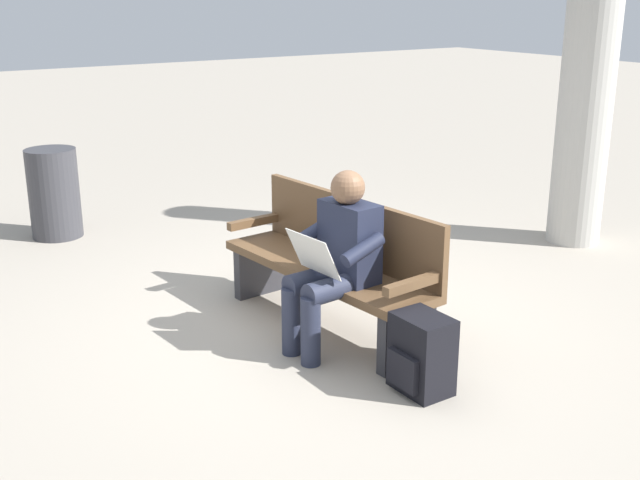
% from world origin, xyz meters
% --- Properties ---
extents(ground_plane, '(40.00, 40.00, 0.00)m').
position_xyz_m(ground_plane, '(0.00, 0.00, 0.00)').
color(ground_plane, '#A89E8E').
extents(bench_near, '(1.83, 0.63, 0.90)m').
position_xyz_m(bench_near, '(0.01, -0.07, 0.46)').
color(bench_near, brown).
rests_on(bench_near, ground).
extents(person_seated, '(0.59, 0.60, 1.18)m').
position_xyz_m(person_seated, '(-0.32, 0.14, 0.63)').
color(person_seated, '#1E2338').
rests_on(person_seated, ground).
extents(backpack, '(0.35, 0.29, 0.47)m').
position_xyz_m(backpack, '(-1.08, 0.06, 0.23)').
color(backpack, black).
rests_on(backpack, ground).
extents(support_pillar, '(0.48, 0.48, 3.28)m').
position_xyz_m(support_pillar, '(0.35, -3.04, 1.64)').
color(support_pillar, '#B2AFA8').
rests_on(support_pillar, ground).
extents(trash_bin, '(0.47, 0.47, 0.84)m').
position_xyz_m(trash_bin, '(3.18, 0.95, 0.42)').
color(trash_bin, '#38383D').
rests_on(trash_bin, ground).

